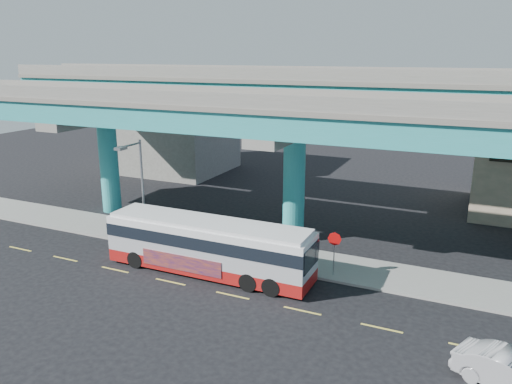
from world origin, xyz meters
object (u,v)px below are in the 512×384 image
at_px(parked_car, 152,224).
at_px(stop_sign, 334,244).
at_px(transit_bus, 209,245).
at_px(street_lamp, 137,178).

bearing_deg(parked_car, stop_sign, -97.58).
xyz_separation_m(transit_bus, parked_car, (-6.89, 3.89, -0.95)).
height_order(parked_car, street_lamp, street_lamp).
distance_m(parked_car, street_lamp, 4.54).
bearing_deg(stop_sign, street_lamp, -158.89).
relative_size(parked_car, stop_sign, 1.55).
bearing_deg(parked_car, transit_bus, -121.08).
height_order(parked_car, stop_sign, stop_sign).
distance_m(transit_bus, stop_sign, 7.34).
distance_m(transit_bus, street_lamp, 7.18).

